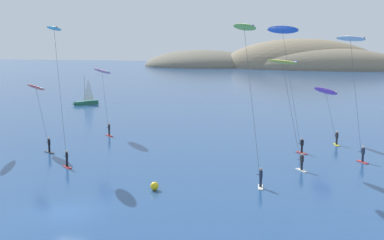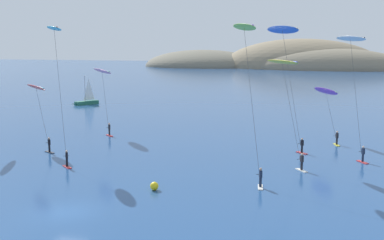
{
  "view_description": "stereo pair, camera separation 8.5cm",
  "coord_description": "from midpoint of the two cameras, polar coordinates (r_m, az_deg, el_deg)",
  "views": [
    {
      "loc": [
        17.46,
        -29.13,
        11.82
      ],
      "look_at": [
        4.01,
        18.82,
        3.97
      ],
      "focal_mm": 45.0,
      "sensor_mm": 36.0,
      "label": 1
    },
    {
      "loc": [
        17.54,
        -29.11,
        11.82
      ],
      "look_at": [
        4.01,
        18.82,
        3.97
      ],
      "focal_mm": 45.0,
      "sensor_mm": 36.0,
      "label": 2
    }
  ],
  "objects": [
    {
      "name": "marker_buoy",
      "position": [
        39.82,
        -4.52,
        -7.81
      ],
      "size": [
        0.7,
        0.7,
        0.7
      ],
      "primitive_type": "sphere",
      "color": "yellow",
      "rests_on": "ground"
    },
    {
      "name": "kitesurfer_pink",
      "position": [
        64.9,
        -10.61,
        5.28
      ],
      "size": [
        5.28,
        5.48,
        8.74
      ],
      "color": "red",
      "rests_on": "ground"
    },
    {
      "name": "kitesurfer_lime",
      "position": [
        44.43,
        6.27,
        9.79
      ],
      "size": [
        4.74,
        9.17,
        13.75
      ],
      "color": "silver",
      "rests_on": "ground"
    },
    {
      "name": "kitesurfer_yellow",
      "position": [
        48.74,
        10.77,
        5.82
      ],
      "size": [
        5.21,
        7.03,
        10.38
      ],
      "color": "silver",
      "rests_on": "ground"
    },
    {
      "name": "kitesurfer_blue",
      "position": [
        55.73,
        10.78,
        9.48
      ],
      "size": [
        5.76,
        5.98,
        13.95
      ],
      "color": "red",
      "rests_on": "ground"
    },
    {
      "name": "kitesurfer_white",
      "position": [
        52.72,
        18.34,
        8.04
      ],
      "size": [
        4.11,
        5.74,
        12.76
      ],
      "color": "red",
      "rests_on": "ground"
    },
    {
      "name": "ground_plane",
      "position": [
        35.97,
        -14.72,
        -10.53
      ],
      "size": [
        600.0,
        600.0,
        0.0
      ],
      "primitive_type": "plane",
      "color": "navy"
    },
    {
      "name": "sailboat_near",
      "position": [
        97.74,
        -12.6,
        2.18
      ],
      "size": [
        3.81,
        5.62,
        5.7
      ],
      "color": "#23664C",
      "rests_on": "ground"
    },
    {
      "name": "kitesurfer_red",
      "position": [
        57.72,
        -17.95,
        3.17
      ],
      "size": [
        6.21,
        5.16,
        7.34
      ],
      "color": "#2D2D33",
      "rests_on": "ground"
    },
    {
      "name": "kitesurfer_purple",
      "position": [
        61.03,
        15.6,
        2.87
      ],
      "size": [
        3.75,
        5.79,
        6.66
      ],
      "color": "yellow",
      "rests_on": "ground"
    },
    {
      "name": "headland_island",
      "position": [
        249.14,
        10.21,
        6.1
      ],
      "size": [
        135.13,
        56.01,
        29.35
      ],
      "color": "#84755B",
      "rests_on": "ground"
    },
    {
      "name": "kitesurfer_cyan",
      "position": [
        51.95,
        -15.97,
        9.17
      ],
      "size": [
        6.15,
        7.22,
        13.74
      ],
      "color": "red",
      "rests_on": "ground"
    }
  ]
}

